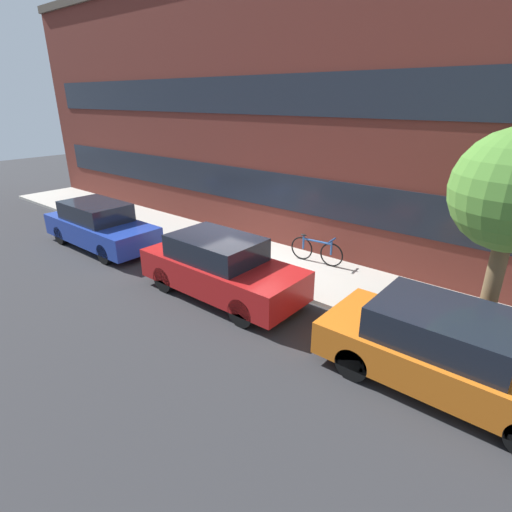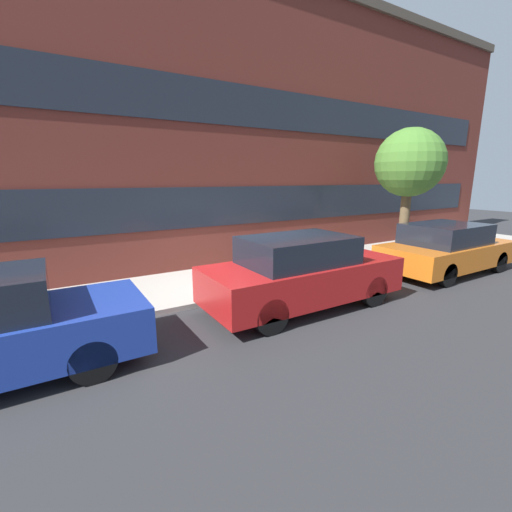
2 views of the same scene
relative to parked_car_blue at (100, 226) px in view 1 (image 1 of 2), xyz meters
The scene contains 8 objects.
ground_plane 4.92m from the parked_car_blue, 12.46° to the left, with size 56.00×56.00×0.00m, color #2B2B2D.
sidewalk_strip 5.35m from the parked_car_blue, 26.40° to the left, with size 28.00×2.62×0.11m.
rowhouse_facade 7.18m from the parked_car_blue, 40.86° to the left, with size 28.00×1.02×8.34m.
parked_car_blue is the anchor object (origin of this frame).
parked_car_red 5.39m from the parked_car_blue, ahead, with size 4.16×1.65×1.49m.
parked_car_orange 10.54m from the parked_car_blue, ahead, with size 4.14×1.78×1.39m.
fire_hydrant 1.90m from the parked_car_blue, 116.92° to the left, with size 0.57×0.32×0.76m.
bicycle 6.92m from the parked_car_blue, 26.06° to the left, with size 1.61×0.44×0.78m.
Camera 1 is at (6.89, -7.25, 4.53)m, focal length 28.00 mm.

